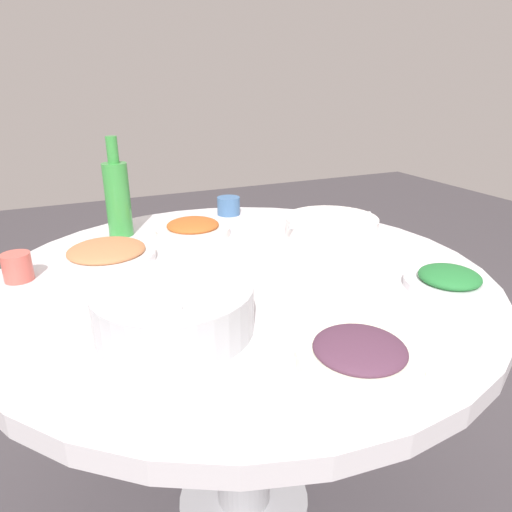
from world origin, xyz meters
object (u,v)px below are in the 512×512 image
(dish_tofu_braise, at_px, (107,253))
(dish_eggplant, at_px, (359,354))
(rice_bowl, at_px, (174,308))
(dish_stirfry, at_px, (193,228))
(tea_cup_far, at_px, (229,206))
(soup_bowl, at_px, (331,227))
(dish_greens, at_px, (449,280))
(round_dining_table, at_px, (242,322))
(tea_cup_near, at_px, (17,267))
(green_bottle, at_px, (118,197))

(dish_tofu_braise, xyz_separation_m, dish_eggplant, (-0.31, 0.64, -0.00))
(rice_bowl, bearing_deg, dish_stirfry, -110.31)
(dish_stirfry, bearing_deg, tea_cup_far, -137.74)
(rice_bowl, distance_m, dish_stirfry, 0.56)
(soup_bowl, distance_m, dish_greens, 0.42)
(rice_bowl, distance_m, soup_bowl, 0.66)
(round_dining_table, height_order, soup_bowl, soup_bowl)
(round_dining_table, relative_size, tea_cup_far, 15.34)
(round_dining_table, relative_size, dish_tofu_braise, 4.86)
(round_dining_table, relative_size, dish_greens, 6.14)
(round_dining_table, bearing_deg, tea_cup_near, -18.88)
(soup_bowl, bearing_deg, dish_tofu_braise, -5.81)
(round_dining_table, xyz_separation_m, dish_stirfry, (0.02, -0.32, 0.16))
(rice_bowl, relative_size, green_bottle, 1.01)
(dish_eggplant, bearing_deg, soup_bowl, -119.07)
(round_dining_table, xyz_separation_m, tea_cup_near, (0.49, -0.17, 0.17))
(rice_bowl, xyz_separation_m, tea_cup_near, (0.27, -0.37, -0.01))
(rice_bowl, bearing_deg, green_bottle, -89.71)
(round_dining_table, distance_m, dish_stirfry, 0.36)
(green_bottle, relative_size, tea_cup_near, 4.44)
(dish_stirfry, height_order, green_bottle, green_bottle)
(green_bottle, bearing_deg, dish_eggplant, 106.44)
(rice_bowl, bearing_deg, tea_cup_near, -53.53)
(soup_bowl, bearing_deg, green_bottle, -24.81)
(dish_greens, relative_size, dish_tofu_braise, 0.79)
(dish_eggplant, xyz_separation_m, green_bottle, (0.25, -0.84, 0.10))
(dish_greens, height_order, dish_eggplant, dish_greens)
(round_dining_table, relative_size, dish_stirfry, 5.35)
(tea_cup_near, bearing_deg, dish_eggplant, 130.75)
(dish_tofu_braise, xyz_separation_m, green_bottle, (-0.07, -0.20, 0.10))
(dish_greens, bearing_deg, dish_eggplant, 23.77)
(round_dining_table, height_order, dish_tofu_braise, dish_tofu_braise)
(dish_stirfry, bearing_deg, round_dining_table, 93.88)
(soup_bowl, distance_m, tea_cup_far, 0.39)
(tea_cup_near, bearing_deg, dish_tofu_braise, -168.43)
(soup_bowl, distance_m, dish_tofu_braise, 0.64)
(round_dining_table, xyz_separation_m, green_bottle, (0.22, -0.41, 0.25))
(rice_bowl, relative_size, tea_cup_near, 4.49)
(round_dining_table, xyz_separation_m, tea_cup_far, (-0.15, -0.48, 0.17))
(dish_greens, relative_size, dish_eggplant, 0.93)
(green_bottle, bearing_deg, tea_cup_near, 41.69)
(tea_cup_near, xyz_separation_m, tea_cup_far, (-0.64, -0.31, -0.00))
(green_bottle, bearing_deg, rice_bowl, 90.29)
(dish_eggplant, distance_m, tea_cup_near, 0.79)
(soup_bowl, height_order, green_bottle, green_bottle)
(dish_tofu_braise, relative_size, tea_cup_far, 3.15)
(round_dining_table, xyz_separation_m, soup_bowl, (-0.35, -0.14, 0.16))
(dish_stirfry, bearing_deg, tea_cup_near, 18.33)
(dish_greens, bearing_deg, dish_tofu_braise, -35.79)
(dish_greens, xyz_separation_m, tea_cup_far, (0.23, -0.75, 0.01))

